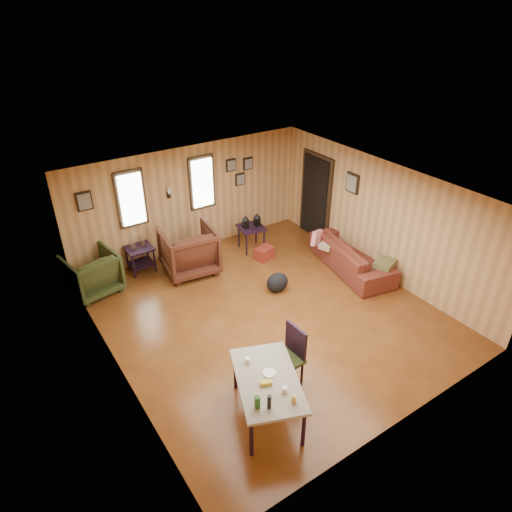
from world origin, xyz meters
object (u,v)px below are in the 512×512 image
(side_table, at_px, (251,226))
(recliner_brown, at_px, (189,248))
(sofa, at_px, (352,251))
(recliner_green, at_px, (92,271))
(dining_table, at_px, (268,383))
(end_table, at_px, (140,255))

(side_table, bearing_deg, recliner_brown, -177.52)
(sofa, relative_size, recliner_green, 2.33)
(sofa, xyz_separation_m, side_table, (-1.29, 1.90, 0.17))
(side_table, relative_size, dining_table, 0.56)
(side_table, bearing_deg, end_table, 168.38)
(recliner_brown, xyz_separation_m, recliner_green, (-1.92, 0.36, -0.08))
(recliner_brown, distance_m, side_table, 1.60)
(sofa, bearing_deg, recliner_green, 76.56)
(recliner_brown, relative_size, side_table, 1.24)
(recliner_green, bearing_deg, sofa, 145.46)
(recliner_green, xyz_separation_m, dining_table, (1.08, -4.40, 0.16))
(side_table, xyz_separation_m, dining_table, (-2.44, -4.11, 0.03))
(sofa, height_order, side_table, side_table)
(end_table, xyz_separation_m, dining_table, (0.02, -4.61, 0.24))
(recliner_brown, xyz_separation_m, dining_table, (-0.84, -4.04, 0.09))
(sofa, height_order, recliner_green, recliner_green)
(sofa, height_order, recliner_brown, recliner_brown)
(recliner_green, relative_size, dining_table, 0.60)
(recliner_brown, height_order, dining_table, recliner_brown)
(side_table, bearing_deg, sofa, -55.80)
(recliner_brown, bearing_deg, end_table, -26.28)
(sofa, bearing_deg, dining_table, 131.72)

